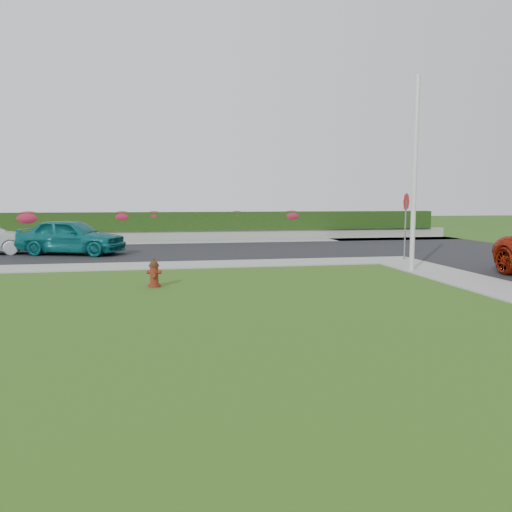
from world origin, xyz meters
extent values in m
plane|color=black|center=(0.00, 0.00, 0.00)|extent=(120.00, 120.00, 0.00)
cube|color=black|center=(-5.00, 14.00, 0.02)|extent=(26.00, 8.00, 0.04)
cube|color=gray|center=(-6.00, 9.00, 0.02)|extent=(24.00, 2.00, 0.04)
cube|color=gray|center=(7.00, 9.00, 0.02)|extent=(2.00, 2.00, 0.04)
cube|color=gray|center=(-1.00, 19.00, 0.02)|extent=(34.00, 2.00, 0.04)
cube|color=gray|center=(-1.00, 20.50, 0.30)|extent=(34.00, 0.40, 0.60)
cube|color=black|center=(-1.00, 20.60, 1.15)|extent=(32.00, 0.90, 1.10)
cylinder|color=#56220D|center=(-2.32, 4.49, 0.04)|extent=(0.34, 0.34, 0.08)
cylinder|color=#56220D|center=(-2.32, 4.49, 0.34)|extent=(0.23, 0.23, 0.52)
cylinder|color=black|center=(-2.32, 4.49, 0.60)|extent=(0.28, 0.28, 0.05)
sphere|color=black|center=(-2.32, 4.49, 0.63)|extent=(0.23, 0.23, 0.23)
cylinder|color=black|center=(-2.32, 4.49, 0.77)|extent=(0.07, 0.07, 0.07)
cylinder|color=#56220D|center=(-2.47, 4.52, 0.42)|extent=(0.12, 0.13, 0.11)
cylinder|color=#56220D|center=(-2.17, 4.47, 0.42)|extent=(0.12, 0.13, 0.11)
cylinder|color=#56220D|center=(-2.34, 4.34, 0.36)|extent=(0.17, 0.14, 0.15)
imported|color=#0D6365|center=(-6.04, 13.33, 0.83)|extent=(4.98, 3.30, 1.58)
cylinder|color=silver|center=(6.23, 5.96, 3.24)|extent=(0.16, 0.16, 6.49)
cylinder|color=slate|center=(7.53, 9.03, 1.20)|extent=(0.06, 0.06, 2.41)
cylinder|color=red|center=(7.53, 9.03, 2.35)|extent=(0.53, 0.50, 0.70)
cylinder|color=white|center=(7.53, 9.03, 2.35)|extent=(0.55, 0.52, 0.74)
ellipsoid|color=#B51F46|center=(-9.57, 20.50, 1.39)|extent=(1.56, 1.01, 0.78)
ellipsoid|color=#B51F46|center=(-4.42, 20.50, 1.43)|extent=(1.34, 0.86, 0.67)
ellipsoid|color=#B51F46|center=(-2.60, 20.50, 1.47)|extent=(1.15, 0.74, 0.57)
ellipsoid|color=#B51F46|center=(2.32, 20.50, 1.48)|extent=(1.11, 0.71, 0.55)
ellipsoid|color=#B51F46|center=(5.76, 20.50, 1.43)|extent=(1.36, 0.88, 0.68)
camera|label=1|loc=(-2.00, -9.60, 2.44)|focal=35.00mm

